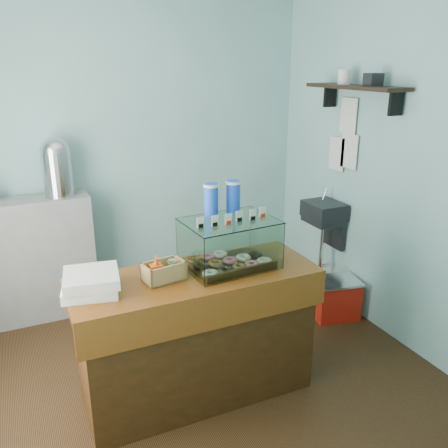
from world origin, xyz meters
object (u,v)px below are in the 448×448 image
display_case (227,240)px  red_cooler (335,298)px  counter (197,335)px  coffee_urn (57,165)px

display_case → red_cooler: display_case is taller
red_cooler → counter: bearing=-152.1°
counter → red_cooler: counter is taller
coffee_urn → red_cooler: 2.69m
counter → display_case: bearing=14.3°
coffee_urn → display_case: bearing=-59.5°
counter → display_case: display_case is taller
counter → coffee_urn: (-0.63, 1.57, 0.91)m
counter → display_case: (0.26, 0.07, 0.62)m
coffee_urn → red_cooler: coffee_urn is taller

